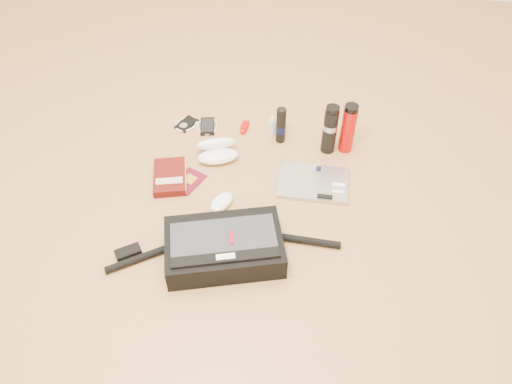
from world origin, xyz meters
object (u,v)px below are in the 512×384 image
messenger_bag (224,247)px  book (170,177)px  thermos_black (330,129)px  laptop (313,183)px  thermos_red (348,128)px

messenger_bag → book: size_ratio=3.57×
book → thermos_black: bearing=9.2°
laptop → thermos_black: bearing=78.3°
laptop → thermos_black: 0.25m
laptop → thermos_red: thermos_red is taller
thermos_black → messenger_bag: bearing=-116.1°
laptop → book: size_ratio=1.29×
messenger_bag → laptop: bearing=38.1°
book → thermos_black: size_ratio=0.98×
book → thermos_red: (0.70, 0.33, 0.10)m
book → thermos_black: (0.63, 0.31, 0.10)m
messenger_bag → thermos_red: (0.39, 0.66, 0.06)m
thermos_red → messenger_bag: bearing=-120.5°
thermos_black → thermos_red: 0.08m
book → thermos_red: 0.78m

